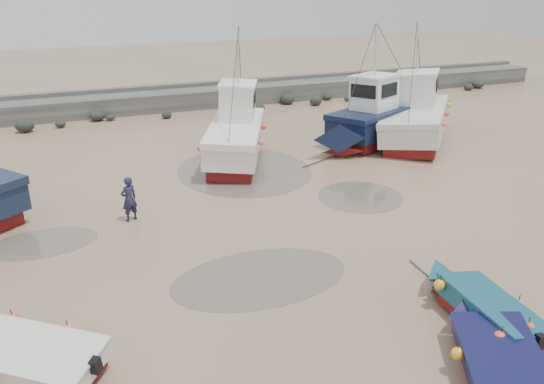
{
  "coord_description": "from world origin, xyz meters",
  "views": [
    {
      "loc": [
        -6.72,
        -13.53,
        8.39
      ],
      "look_at": [
        -0.48,
        2.4,
        1.4
      ],
      "focal_mm": 35.0,
      "sensor_mm": 36.0,
      "label": 1
    }
  ],
  "objects_px": {
    "cabin_boat_1": "(236,131)",
    "cabin_boat_3": "(419,116)",
    "dinghy_0": "(7,348)",
    "person": "(131,220)",
    "cabin_boat_2": "(378,118)",
    "dinghy_1": "(503,361)",
    "dinghy_2": "(480,303)"
  },
  "relations": [
    {
      "from": "cabin_boat_1",
      "to": "cabin_boat_3",
      "type": "relative_size",
      "value": 1.12
    },
    {
      "from": "dinghy_0",
      "to": "person",
      "type": "xyz_separation_m",
      "value": [
        3.67,
        7.13,
        -0.54
      ]
    },
    {
      "from": "cabin_boat_2",
      "to": "person",
      "type": "distance_m",
      "value": 14.9
    },
    {
      "from": "cabin_boat_1",
      "to": "person",
      "type": "bearing_deg",
      "value": -112.76
    },
    {
      "from": "cabin_boat_2",
      "to": "person",
      "type": "relative_size",
      "value": 5.84
    },
    {
      "from": "dinghy_1",
      "to": "cabin_boat_1",
      "type": "bearing_deg",
      "value": 120.03
    },
    {
      "from": "dinghy_1",
      "to": "cabin_boat_2",
      "type": "relative_size",
      "value": 0.56
    },
    {
      "from": "dinghy_0",
      "to": "cabin_boat_1",
      "type": "height_order",
      "value": "cabin_boat_1"
    },
    {
      "from": "cabin_boat_1",
      "to": "dinghy_1",
      "type": "bearing_deg",
      "value": -64.57
    },
    {
      "from": "dinghy_0",
      "to": "dinghy_2",
      "type": "xyz_separation_m",
      "value": [
        11.27,
        -2.49,
        0.02
      ]
    },
    {
      "from": "dinghy_1",
      "to": "person",
      "type": "xyz_separation_m",
      "value": [
        -6.53,
        11.58,
        -0.55
      ]
    },
    {
      "from": "dinghy_0",
      "to": "cabin_boat_2",
      "type": "distance_m",
      "value": 21.52
    },
    {
      "from": "cabin_boat_3",
      "to": "person",
      "type": "bearing_deg",
      "value": -121.41
    },
    {
      "from": "cabin_boat_3",
      "to": "person",
      "type": "distance_m",
      "value": 16.95
    },
    {
      "from": "dinghy_0",
      "to": "person",
      "type": "height_order",
      "value": "dinghy_0"
    },
    {
      "from": "cabin_boat_1",
      "to": "dinghy_2",
      "type": "bearing_deg",
      "value": -60.31
    },
    {
      "from": "dinghy_0",
      "to": "cabin_boat_2",
      "type": "bearing_deg",
      "value": -16.85
    },
    {
      "from": "dinghy_1",
      "to": "dinghy_2",
      "type": "height_order",
      "value": "same"
    },
    {
      "from": "dinghy_0",
      "to": "dinghy_1",
      "type": "xyz_separation_m",
      "value": [
        10.2,
        -4.45,
        0.01
      ]
    },
    {
      "from": "dinghy_2",
      "to": "cabin_boat_3",
      "type": "distance_m",
      "value": 16.92
    },
    {
      "from": "dinghy_2",
      "to": "cabin_boat_2",
      "type": "xyz_separation_m",
      "value": [
        6.23,
        14.98,
        0.77
      ]
    },
    {
      "from": "cabin_boat_3",
      "to": "dinghy_1",
      "type": "bearing_deg",
      "value": -78.68
    },
    {
      "from": "dinghy_2",
      "to": "cabin_boat_2",
      "type": "relative_size",
      "value": 0.53
    },
    {
      "from": "person",
      "to": "cabin_boat_1",
      "type": "bearing_deg",
      "value": -160.73
    },
    {
      "from": "dinghy_1",
      "to": "person",
      "type": "bearing_deg",
      "value": 147.44
    },
    {
      "from": "cabin_boat_2",
      "to": "person",
      "type": "bearing_deg",
      "value": 86.91
    },
    {
      "from": "cabin_boat_1",
      "to": "cabin_boat_2",
      "type": "height_order",
      "value": "same"
    },
    {
      "from": "dinghy_0",
      "to": "dinghy_2",
      "type": "bearing_deg",
      "value": -64.81
    },
    {
      "from": "cabin_boat_1",
      "to": "cabin_boat_3",
      "type": "xyz_separation_m",
      "value": [
        10.24,
        -0.73,
        -0.01
      ]
    },
    {
      "from": "person",
      "to": "cabin_boat_3",
      "type": "bearing_deg",
      "value": 172.51
    },
    {
      "from": "cabin_boat_1",
      "to": "person",
      "type": "relative_size",
      "value": 5.65
    },
    {
      "from": "dinghy_1",
      "to": "cabin_boat_3",
      "type": "height_order",
      "value": "cabin_boat_3"
    }
  ]
}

